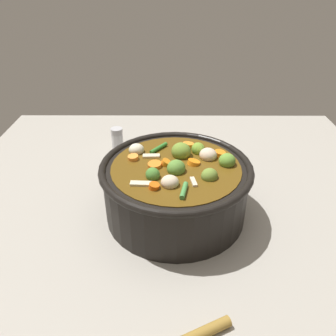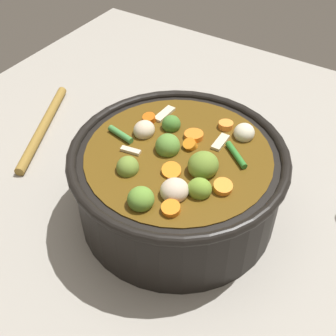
{
  "view_description": "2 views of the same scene",
  "coord_description": "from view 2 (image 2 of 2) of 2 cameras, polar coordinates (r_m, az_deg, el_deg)",
  "views": [
    {
      "loc": [
        0.58,
        -0.01,
        0.47
      ],
      "look_at": [
        -0.02,
        -0.02,
        0.1
      ],
      "focal_mm": 35.61,
      "sensor_mm": 36.0,
      "label": 1
    },
    {
      "loc": [
        -0.23,
        0.4,
        0.53
      ],
      "look_at": [
        0.01,
        0.02,
        0.1
      ],
      "focal_mm": 47.1,
      "sensor_mm": 36.0,
      "label": 2
    }
  ],
  "objects": [
    {
      "name": "wooden_spoon",
      "position": [
        0.9,
        -19.53,
        5.35
      ],
      "size": [
        0.22,
        0.23,
        0.02
      ],
      "color": "olive",
      "rests_on": "ground_plane"
    },
    {
      "name": "ground_plane",
      "position": [
        0.7,
        1.19,
        -5.49
      ],
      "size": [
        1.1,
        1.1,
        0.0
      ],
      "primitive_type": "plane",
      "color": "#9E998E"
    },
    {
      "name": "cooking_pot",
      "position": [
        0.65,
        1.28,
        -1.69
      ],
      "size": [
        0.31,
        0.31,
        0.15
      ],
      "color": "black",
      "rests_on": "ground_plane"
    }
  ]
}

